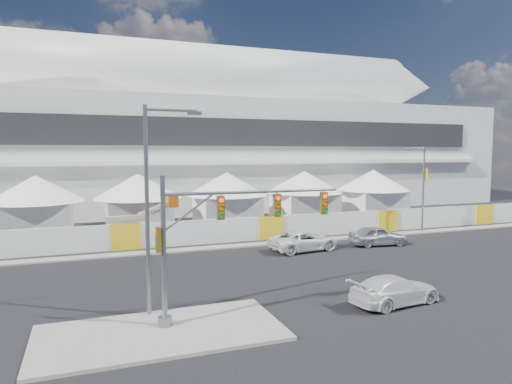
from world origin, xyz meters
name	(u,v)px	position (x,y,z in m)	size (l,w,h in m)	color
ground	(269,297)	(0.00, 0.00, 0.00)	(160.00, 160.00, 0.00)	black
median_island	(161,333)	(-6.00, -3.00, 0.07)	(10.00, 5.00, 0.15)	gray
far_curb	(418,232)	(20.00, 12.50, 0.06)	(80.00, 1.20, 0.12)	gray
stadium	(216,138)	(8.71, 41.50, 9.45)	(80.00, 24.80, 21.98)	silver
tent_row	(184,195)	(0.50, 24.00, 3.15)	(53.40, 8.40, 5.40)	white
hoarding_fence	(270,228)	(6.00, 14.50, 1.00)	(70.00, 0.25, 2.00)	white
scaffold_tower	(451,161)	(46.00, 36.00, 6.00)	(4.40, 4.40, 12.00)	#595B60
sedan_silver	(378,236)	(13.12, 9.03, 0.79)	(4.64, 1.87, 1.58)	#B5B5BA
pickup_curb	(304,241)	(6.68, 9.38, 0.76)	(5.44, 2.51, 1.51)	silver
pickup_near	(395,290)	(5.43, -3.21, 0.71)	(4.87, 1.98, 1.41)	silver
lot_car_c	(16,239)	(-13.96, 18.03, 0.70)	(4.86, 1.97, 1.41)	silver
traffic_mast	(209,239)	(-3.78, -2.48, 3.74)	(8.49, 0.62, 6.38)	slate
streetlight_median	(152,196)	(-5.94, -0.80, 5.56)	(2.61, 0.26, 9.42)	slate
streetlight_curb	(422,183)	(20.32, 12.50, 4.66)	(2.38, 0.53, 8.02)	gray
boom_lift	(124,231)	(-5.95, 17.09, 1.00)	(7.53, 2.39, 3.74)	#BD5711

